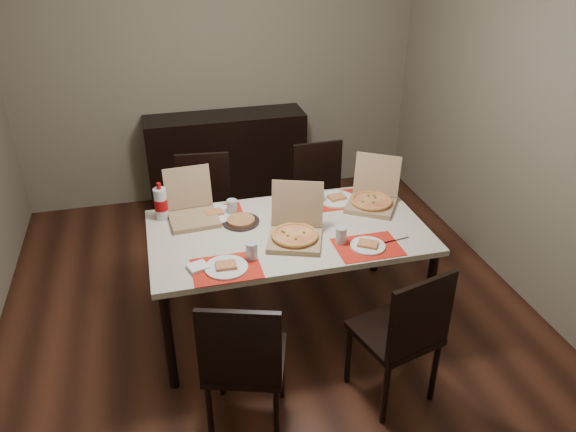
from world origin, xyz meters
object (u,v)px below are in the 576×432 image
at_px(chair_far_right, 321,195).
at_px(chair_far_left, 205,208).
at_px(soda_bottle, 161,204).
at_px(pizza_box_center, 295,232).
at_px(sideboard, 227,160).
at_px(dip_bowl, 287,218).
at_px(chair_near_right, 403,332).
at_px(dining_table, 288,238).
at_px(chair_near_left, 244,361).

bearing_deg(chair_far_right, chair_far_left, 179.85).
bearing_deg(soda_bottle, pizza_box_center, -31.42).
bearing_deg(sideboard, pizza_box_center, -86.60).
bearing_deg(dip_bowl, soda_bottle, 163.83).
relative_size(chair_near_right, pizza_box_center, 2.03).
relative_size(chair_far_right, soda_bottle, 3.52).
bearing_deg(chair_far_left, dining_table, -62.86).
xyz_separation_m(chair_near_right, chair_far_left, (-0.90, 1.75, 0.00)).
distance_m(chair_near_right, soda_bottle, 1.78).
bearing_deg(chair_near_right, chair_near_left, -179.90).
xyz_separation_m(chair_far_left, dip_bowl, (0.47, -0.76, 0.25)).
xyz_separation_m(dining_table, pizza_box_center, (0.01, -0.13, 0.12)).
bearing_deg(chair_near_right, pizza_box_center, 120.16).
bearing_deg(pizza_box_center, chair_far_right, 63.78).
bearing_deg(pizza_box_center, soda_bottle, 148.58).
distance_m(chair_near_right, dip_bowl, 1.11).
distance_m(chair_far_left, pizza_box_center, 1.15).
height_order(chair_near_right, dip_bowl, chair_near_right).
bearing_deg(sideboard, dip_bowl, -85.86).
height_order(dining_table, chair_near_right, chair_near_right).
bearing_deg(soda_bottle, chair_far_left, 57.23).
bearing_deg(pizza_box_center, dip_bowl, 88.13).
relative_size(chair_far_right, dip_bowl, 8.81).
relative_size(chair_near_left, chair_far_left, 1.00).
relative_size(dining_table, soda_bottle, 6.81).
bearing_deg(chair_near_left, soda_bottle, 104.61).
relative_size(sideboard, dip_bowl, 14.21).
bearing_deg(chair_near_left, pizza_box_center, 57.13).
relative_size(sideboard, chair_near_left, 1.61).
relative_size(chair_far_left, dip_bowl, 8.81).
xyz_separation_m(chair_far_right, dip_bowl, (-0.49, -0.75, 0.25)).
xyz_separation_m(chair_near_right, soda_bottle, (-1.23, 1.23, 0.35)).
bearing_deg(pizza_box_center, chair_near_left, -122.87).
height_order(sideboard, dining_table, sideboard).
bearing_deg(chair_near_left, chair_near_right, 0.10).
height_order(sideboard, chair_far_left, chair_far_left).
relative_size(dining_table, chair_far_right, 1.94).
distance_m(chair_far_left, soda_bottle, 0.71).
xyz_separation_m(chair_near_left, chair_far_left, (0.01, 1.75, 0.00)).
bearing_deg(chair_far_right, sideboard, 119.98).
bearing_deg(pizza_box_center, chair_near_right, -59.84).
distance_m(chair_far_left, dip_bowl, 0.93).
relative_size(dining_table, chair_near_left, 1.94).
xyz_separation_m(dining_table, chair_near_left, (-0.47, -0.87, -0.17)).
height_order(chair_near_left, soda_bottle, soda_bottle).
distance_m(chair_far_right, dip_bowl, 0.93).
bearing_deg(dip_bowl, chair_far_right, 57.06).
height_order(chair_near_left, chair_far_left, same).
bearing_deg(pizza_box_center, chair_far_left, 114.71).
xyz_separation_m(chair_far_left, soda_bottle, (-0.34, -0.52, 0.35)).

